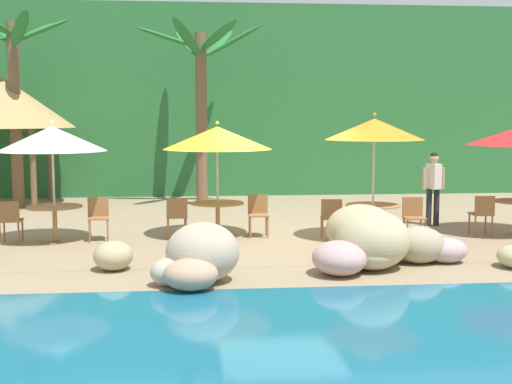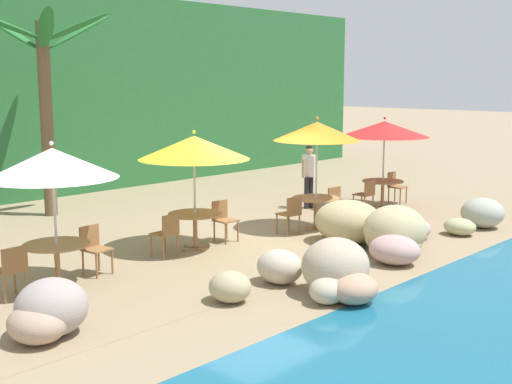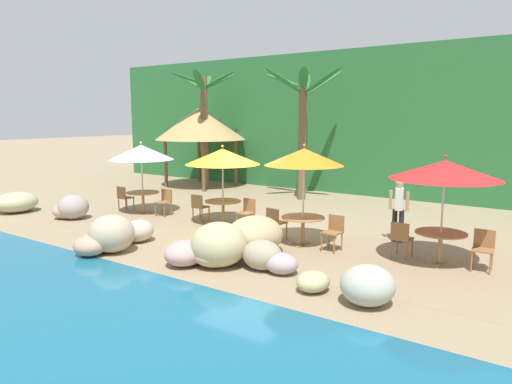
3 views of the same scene
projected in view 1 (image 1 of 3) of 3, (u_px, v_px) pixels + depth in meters
name	position (u px, v px, depth m)	size (l,w,h in m)	color
ground_plane	(281.00, 239.00, 14.20)	(120.00, 120.00, 0.00)	#937F60
terrace_deck	(281.00, 239.00, 14.20)	(18.00, 5.20, 0.01)	#937F60
foliage_backdrop	(246.00, 101.00, 22.77)	(28.00, 2.40, 6.00)	#286633
rock_seawall	(239.00, 245.00, 11.51)	(14.05, 3.46, 0.98)	tan
umbrella_white	(52.00, 139.00, 13.61)	(2.13, 2.13, 2.44)	silver
dining_table_white	(55.00, 212.00, 13.77)	(1.10, 1.10, 0.74)	#A37547
chair_white_seaward	(98.00, 215.00, 14.06)	(0.47, 0.48, 0.87)	olive
chair_white_inland	(10.00, 219.00, 13.60)	(0.43, 0.44, 0.87)	olive
umbrella_yellow	(217.00, 138.00, 14.17)	(2.24, 2.24, 2.42)	silver
dining_table_yellow	(218.00, 208.00, 14.33)	(1.10, 1.10, 0.74)	#A37547
chair_yellow_seaward	(258.00, 212.00, 14.49)	(0.43, 0.44, 0.87)	olive
chair_yellow_inland	(177.00, 215.00, 14.12)	(0.44, 0.45, 0.87)	olive
umbrella_orange	(374.00, 129.00, 13.80)	(1.98, 1.98, 2.59)	silver
dining_table_orange	(373.00, 211.00, 13.98)	(1.10, 1.10, 0.74)	#A37547
chair_orange_seaward	(414.00, 215.00, 14.09)	(0.46, 0.46, 0.87)	olive
chair_orange_inland	(331.00, 216.00, 13.94)	(0.47, 0.48, 0.87)	olive
chair_red_inland	(483.00, 212.00, 14.48)	(0.44, 0.45, 0.87)	olive
palm_tree_nearest	(14.00, 78.00, 18.75)	(3.05, 2.89, 5.24)	brown
palm_tree_second	(202.00, 81.00, 19.19)	(3.57, 3.37, 5.08)	brown
waiter_in_white	(433.00, 183.00, 15.83)	(0.52, 0.39, 1.70)	#232328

